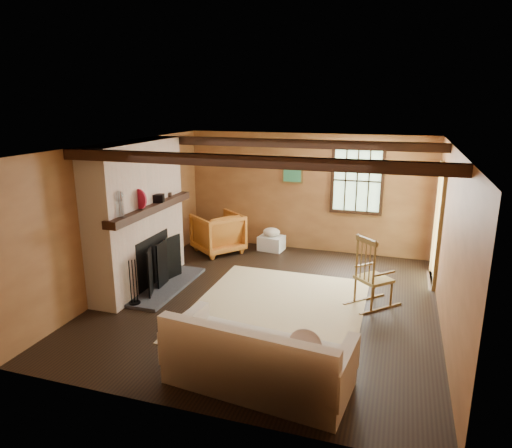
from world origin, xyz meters
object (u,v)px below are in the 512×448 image
at_px(fireplace, 139,222).
at_px(armchair, 218,233).
at_px(rocking_chair, 372,277).
at_px(laundry_basket, 271,243).
at_px(sofa, 257,362).

xyz_separation_m(fireplace, armchair, (0.56, 1.99, -0.70)).
relative_size(rocking_chair, laundry_basket, 2.22).
distance_m(rocking_chair, sofa, 2.67).
xyz_separation_m(sofa, armchair, (-2.16, 4.12, 0.12)).
xyz_separation_m(sofa, laundry_basket, (-1.15, 4.57, -0.14)).
distance_m(fireplace, armchair, 2.18).
height_order(laundry_basket, armchair, armchair).
height_order(sofa, armchair, armchair).
xyz_separation_m(rocking_chair, sofa, (-1.02, -2.46, -0.18)).
relative_size(fireplace, rocking_chair, 2.17).
distance_m(sofa, laundry_basket, 4.72).
height_order(fireplace, armchair, fireplace).
height_order(fireplace, sofa, fireplace).
relative_size(sofa, laundry_basket, 4.19).
bearing_deg(fireplace, armchair, 74.29).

